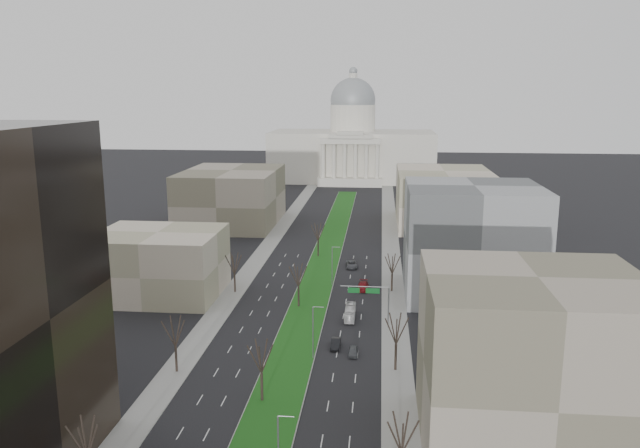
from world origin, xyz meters
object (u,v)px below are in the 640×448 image
Objects in this scene: car_grey_near at (353,351)px; box_van at (350,312)px; car_grey_far at (352,264)px; car_black at (336,343)px; car_red at (363,286)px.

box_van is at bearing 95.00° from car_grey_near.
car_black is at bearing -96.76° from car_grey_far.
car_black reaches higher than car_grey_near.
car_black is 0.80× the size of car_grey_far.
car_grey_near is at bearing -85.38° from box_van.
car_red is 0.69× the size of box_van.
box_van is (-2.00, -18.09, 0.32)m from car_red.
car_grey_near is 0.69× the size of car_grey_far.
car_grey_far is 0.69× the size of box_van.
car_grey_far is at bearing 101.31° from car_red.
box_van reaches higher than car_black.
car_black is 0.80× the size of car_red.
car_grey_near is at bearing -42.15° from car_black.
car_black is (-3.18, 2.86, 0.08)m from car_grey_near.
car_black is at bearing 138.44° from car_grey_near.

